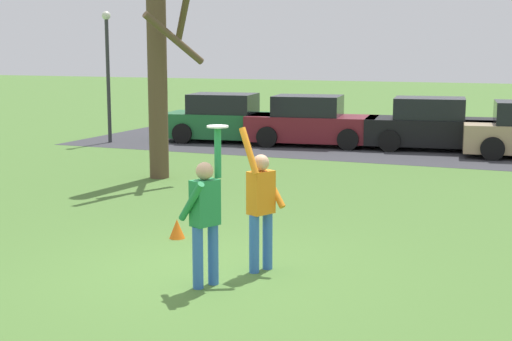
{
  "coord_description": "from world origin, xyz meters",
  "views": [
    {
      "loc": [
        4.44,
        -9.07,
        3.09
      ],
      "look_at": [
        0.46,
        0.68,
        1.37
      ],
      "focal_mm": 52.56,
      "sensor_mm": 36.0,
      "label": 1
    }
  ],
  "objects": [
    {
      "name": "person_defender",
      "position": [
        0.66,
        0.36,
        0.98
      ],
      "size": [
        0.59,
        0.65,
        2.04
      ],
      "rotation": [
        0.0,
        0.0,
        4.29
      ],
      "color": "#3366B7",
      "rests_on": "ground_plane"
    },
    {
      "name": "field_cone_orange",
      "position": [
        -1.29,
        1.52,
        0.16
      ],
      "size": [
        0.26,
        0.26,
        0.32
      ],
      "primitive_type": "cone",
      "color": "orange",
      "rests_on": "ground_plane"
    },
    {
      "name": "lamppost_by_lot",
      "position": [
        -9.34,
        11.87,
        2.59
      ],
      "size": [
        0.28,
        0.28,
        4.26
      ],
      "color": "#2D2D33",
      "rests_on": "ground_plane"
    },
    {
      "name": "parked_car_green",
      "position": [
        -5.88,
        13.59,
        0.73
      ],
      "size": [
        4.31,
        2.46,
        1.59
      ],
      "rotation": [
        0.0,
        0.0,
        0.14
      ],
      "color": "#1E6633",
      "rests_on": "ground_plane"
    },
    {
      "name": "bare_tree_tall",
      "position": [
        -4.39,
        6.52,
        3.16
      ],
      "size": [
        1.34,
        2.1,
        6.32
      ],
      "color": "brown",
      "rests_on": "ground_plane"
    },
    {
      "name": "parked_car_maroon",
      "position": [
        -2.96,
        13.71,
        0.73
      ],
      "size": [
        4.31,
        2.46,
        1.59
      ],
      "rotation": [
        0.0,
        0.0,
        0.14
      ],
      "color": "maroon",
      "rests_on": "ground_plane"
    },
    {
      "name": "frisbee_disc",
      "position": [
        0.35,
        -0.35,
        2.09
      ],
      "size": [
        0.28,
        0.28,
        0.02
      ],
      "primitive_type": "cylinder",
      "color": "white",
      "rests_on": "person_catcher"
    },
    {
      "name": "person_catcher",
      "position": [
        0.25,
        -0.56,
        0.98
      ],
      "size": [
        0.5,
        0.59,
        2.08
      ],
      "rotation": [
        0.0,
        0.0,
        1.15
      ],
      "color": "#3366B7",
      "rests_on": "ground_plane"
    },
    {
      "name": "ground_plane",
      "position": [
        0.0,
        0.0,
        0.0
      ],
      "size": [
        120.0,
        120.0,
        0.0
      ],
      "primitive_type": "plane",
      "color": "#4C7533"
    },
    {
      "name": "parking_strip",
      "position": [
        -1.0,
        13.87,
        0.0
      ],
      "size": [
        19.35,
        6.4,
        0.01
      ],
      "primitive_type": "cube",
      "color": "#38383D",
      "rests_on": "ground_plane"
    },
    {
      "name": "parked_car_black",
      "position": [
        0.8,
        14.19,
        0.73
      ],
      "size": [
        4.31,
        2.46,
        1.59
      ],
      "rotation": [
        0.0,
        0.0,
        0.14
      ],
      "color": "black",
      "rests_on": "ground_plane"
    }
  ]
}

